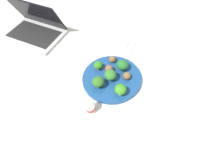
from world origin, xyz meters
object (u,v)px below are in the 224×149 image
Objects in this scene: meatball_back_left at (127,76)px; napkin at (130,46)px; broccoli_floret_mid_right at (122,65)px; laptop at (35,29)px; meatball_front_right at (109,69)px; knife at (134,45)px; broccoli_floret_front_left at (111,75)px; fork at (128,43)px; broccoli_floret_mid_left at (98,82)px; meatball_mid_right at (112,59)px; broccoli_floret_far_rim at (98,65)px; yogurt_bottle at (90,108)px; plate at (112,78)px; broccoli_floret_back_left at (120,89)px.

napkin is at bearing 17.01° from meatball_back_left.
laptop is at bearing 84.35° from broccoli_floret_mid_right.
meatball_front_right is 0.24m from knife.
laptop is (0.14, 0.55, -0.01)m from broccoli_floret_front_left.
broccoli_floret_mid_left is at bearing 178.60° from fork.
broccoli_floret_mid_right is 0.07m from meatball_mid_right.
broccoli_floret_far_rim is 0.14× the size of laptop.
laptop reaches higher than napkin.
yogurt_bottle is (-0.17, 0.01, -0.02)m from broccoli_floret_front_left.
broccoli_floret_mid_left is at bearing 11.47° from yogurt_bottle.
broccoli_floret_front_left is 0.07m from broccoli_floret_mid_left.
broccoli_floret_mid_left reaches higher than broccoli_floret_far_rim.
broccoli_floret_mid_left is at bearing 176.20° from meatball_front_right.
broccoli_floret_front_left is (-0.02, -0.00, 0.04)m from plate.
meatball_front_right is at bearing -168.19° from meatball_mid_right.
broccoli_floret_far_rim is at bearing 113.37° from broccoli_floret_mid_right.
meatball_front_right reaches higher than knife.
broccoli_floret_front_left and broccoli_floret_mid_left have the same top height.
knife is (0.33, 0.06, -0.04)m from broccoli_floret_back_left.
yogurt_bottle is (-0.19, 0.01, 0.02)m from plate.
meatball_front_right reaches higher than plate.
broccoli_floret_back_left reaches higher than broccoli_floret_far_rim.
meatball_front_right is 0.24× the size of napkin.
broccoli_floret_front_left reaches higher than broccoli_floret_far_rim.
broccoli_floret_far_rim is 0.25m from napkin.
laptop is (0.10, 0.61, 0.00)m from meatball_back_left.
meatball_front_right is at bearing 46.04° from broccoli_floret_back_left.
laptop is (0.31, 0.53, 0.01)m from yogurt_bottle.
broccoli_floret_far_rim is at bearing 77.65° from plate.
broccoli_floret_far_rim is at bearing -102.47° from laptop.
knife is (0.17, -0.05, -0.03)m from meatball_mid_right.
meatball_mid_right reaches higher than fork.
fork is 1.85× the size of yogurt_bottle.
broccoli_floret_back_left is 0.39× the size of knife.
broccoli_floret_far_rim is 0.26m from knife.
broccoli_floret_back_left is at bearing -160.69° from broccoli_floret_mid_right.
yogurt_bottle is (-0.21, -0.07, -0.01)m from broccoli_floret_far_rim.
yogurt_bottle reaches higher than meatball_front_right.
broccoli_floret_mid_right reaches higher than meatball_mid_right.
broccoli_floret_mid_right is 0.21m from fork.
broccoli_floret_mid_left reaches higher than broccoli_floret_mid_right.
broccoli_floret_mid_left is 0.10m from meatball_front_right.
meatball_mid_right is 0.17m from napkin.
broccoli_floret_front_left is 0.34× the size of napkin.
broccoli_floret_front_left reaches higher than broccoli_floret_mid_right.
broccoli_floret_mid_right is at bearing -52.66° from meatball_front_right.
meatball_front_right reaches higher than meatball_mid_right.
broccoli_floret_mid_left reaches higher than yogurt_bottle.
yogurt_bottle is at bearing -173.74° from meatball_mid_right.
plate is 7.00× the size of meatball_front_right.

